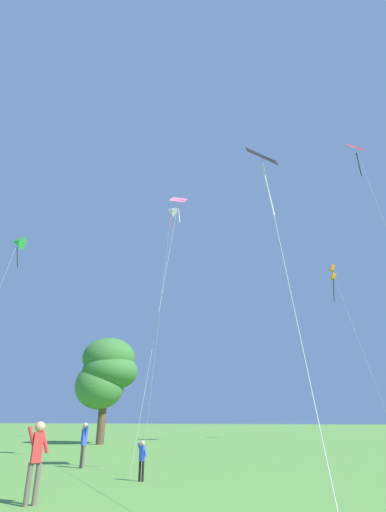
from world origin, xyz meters
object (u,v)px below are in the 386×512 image
Objects in this scene: kite_red_high at (358,158)px; kite_white_distant at (171,211)px; kite_orange_box at (333,274)px; person_child_small at (142,456)px; kite_black_large at (264,168)px; person_with_spool at (84,440)px; person_far_back at (36,454)px; kite_pink_low at (176,214)px; kite_green_small at (18,242)px; tree_right_cluster at (107,372)px.

kite_red_high reaches higher than kite_white_distant.
kite_orange_box is at bearing 20.00° from kite_white_distant.
kite_orange_box is at bearing 78.73° from person_child_small.
kite_black_large is 24.34m from kite_red_high.
kite_black_large is 10.76× the size of person_child_small.
kite_black_large is 7.47× the size of person_with_spool.
kite_red_high is 35.70m from person_far_back.
person_child_small is (1.10, -4.72, -11.52)m from kite_pink_low.
kite_green_small reaches higher than kite_pink_low.
kite_pink_low is at bearing -105.72° from kite_orange_box.
kite_pink_low is 0.52× the size of kite_red_high.
kite_white_distant is (-15.02, 22.70, 12.80)m from kite_black_large.
tree_right_cluster is at bearing 127.54° from person_child_small.
kite_black_large is 0.84× the size of kite_green_small.
person_with_spool is at bearing -126.63° from kite_red_high.
person_far_back is at bearing -133.15° from kite_black_large.
kite_black_large is at bearing -34.02° from kite_pink_low.
person_with_spool is (-3.61, 6.77, -0.04)m from person_far_back.
kite_white_distant reaches higher than person_child_small.
kite_orange_box reaches higher than kite_black_large.
tree_right_cluster is (-12.56, 21.29, 4.55)m from person_far_back.
kite_orange_box is 0.66× the size of kite_red_high.
kite_red_high is at bearing 53.37° from person_with_spool.
person_child_small is at bearing -66.06° from kite_white_distant.
kite_pink_low is 0.80× the size of kite_orange_box.
kite_white_distant reaches higher than kite_green_small.
person_far_back is at bearing -59.46° from tree_right_cluster.
person_child_small is (-9.74, -20.94, -23.37)m from kite_red_high.
person_with_spool is (6.44, -21.23, -23.05)m from kite_white_distant.
person_far_back is 7.67m from person_with_spool.
person_far_back is at bearing -111.90° from kite_red_high.
kite_green_small is at bearing -109.70° from tree_right_cluster.
kite_green_small reaches higher than person_child_small.
kite_black_large is (5.63, -3.80, -0.96)m from kite_pink_low.
kite_white_distant is at bearing 106.87° from person_with_spool.
kite_pink_low is at bearing 38.31° from person_with_spool.
kite_red_high is 22.12× the size of person_child_small.
kite_black_large reaches higher than person_far_back.
kite_green_small is 12.91m from tree_right_cluster.
kite_white_distant reaches higher than kite_black_large.
kite_black_large is at bearing -92.73° from kite_orange_box.
person_with_spool is at bearing -73.13° from kite_white_distant.
kite_orange_box is 32.68m from person_with_spool.
kite_pink_low is at bearing 145.98° from kite_black_large.
person_far_back is 1.50× the size of person_child_small.
kite_white_distant reaches higher than kite_orange_box.
tree_right_cluster is (-17.53, 16.00, -5.65)m from kite_black_large.
person_child_small is at bearing -30.53° from person_with_spool.
kite_pink_low is 1.08× the size of kite_black_large.
kite_black_large is at bearing 11.42° from person_child_small.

